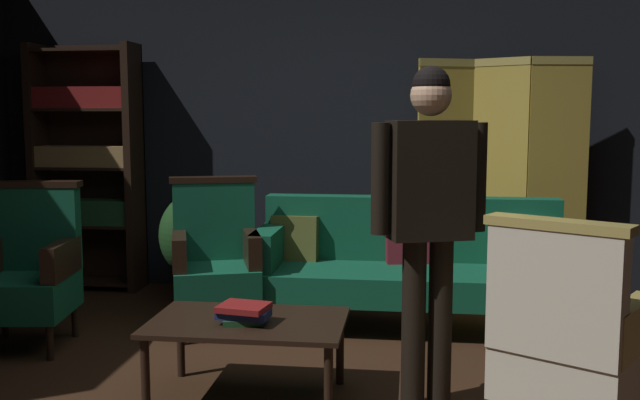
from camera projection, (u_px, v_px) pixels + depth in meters
name	position (u px, v px, depth m)	size (l,w,h in m)	color
back_wall	(345.00, 123.00, 5.93)	(7.20, 0.10, 2.80)	black
folding_screen	(500.00, 177.00, 5.55)	(1.29, 0.27, 1.90)	#B29338
bookshelf	(87.00, 164.00, 5.99)	(0.90, 0.32, 2.05)	black
velvet_couch	(410.00, 261.00, 4.99)	(2.12, 0.78, 0.88)	black
coffee_table	(248.00, 329.00, 3.67)	(1.00, 0.64, 0.42)	black
armchair_gilt_accent	(567.00, 340.00, 3.12)	(0.79, 0.79, 1.04)	tan
armchair_wing_left	(28.00, 270.00, 4.53)	(0.66, 0.65, 1.04)	black
armchair_wing_right	(216.00, 259.00, 4.86)	(0.73, 0.73, 1.04)	black
standing_figure	(429.00, 205.00, 3.51)	(0.56, 0.33, 1.70)	black
potted_plant	(197.00, 239.00, 5.56)	(0.58, 0.58, 0.87)	brown
book_green_cloth	(244.00, 321.00, 3.61)	(0.20, 0.14, 0.03)	#1E4C28
book_navy_cloth	(244.00, 314.00, 3.60)	(0.26, 0.14, 0.04)	navy
book_red_leather	(244.00, 307.00, 3.60)	(0.24, 0.20, 0.03)	maroon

